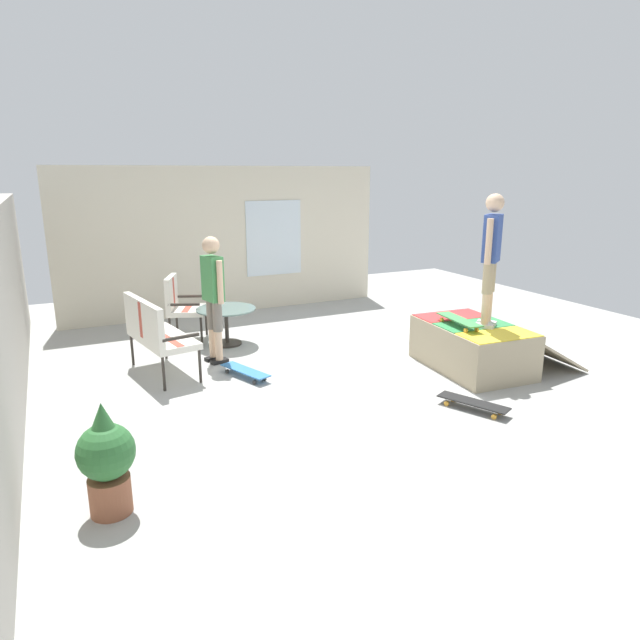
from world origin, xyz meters
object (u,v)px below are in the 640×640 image
(patio_table, at_px, (226,319))
(skateboard_by_bench, at_px, (245,371))
(patio_chair_near_house, at_px, (180,302))
(patio_bench, at_px, (154,330))
(skateboard_spare, at_px, (473,403))
(person_skater, at_px, (491,251))
(potted_plant, at_px, (107,458))
(skateboard_on_ramp, at_px, (459,320))
(skate_ramp, at_px, (474,346))
(person_watching, at_px, (213,290))

(patio_table, bearing_deg, skateboard_by_bench, 172.03)
(patio_chair_near_house, bearing_deg, patio_bench, 155.80)
(patio_chair_near_house, xyz_separation_m, skateboard_spare, (-4.11, -2.32, -0.53))
(patio_table, xyz_separation_m, person_skater, (-2.62, -2.72, 1.20))
(skateboard_by_bench, bearing_deg, patio_bench, 60.12)
(patio_chair_near_house, bearing_deg, potted_plant, 160.85)
(skateboard_by_bench, relative_size, skateboard_spare, 1.01)
(patio_bench, relative_size, skateboard_on_ramp, 1.62)
(skateboard_on_ramp, xyz_separation_m, potted_plant, (-1.37, 4.49, -0.24))
(person_skater, height_order, skateboard_by_bench, person_skater)
(patio_bench, bearing_deg, skateboard_spare, -132.11)
(skateboard_by_bench, height_order, skateboard_spare, same)
(skate_ramp, distance_m, patio_chair_near_house, 4.45)
(patio_table, relative_size, skateboard_spare, 1.11)
(person_watching, bearing_deg, skateboard_spare, -143.50)
(skateboard_on_ramp, bearing_deg, patio_table, 43.91)
(person_skater, bearing_deg, potted_plant, 104.36)
(skateboard_spare, bearing_deg, skate_ramp, -40.74)
(skateboard_spare, distance_m, potted_plant, 3.87)
(skate_ramp, bearing_deg, person_skater, -163.22)
(patio_table, bearing_deg, potted_plant, 151.46)
(person_watching, relative_size, potted_plant, 1.90)
(skate_ramp, distance_m, skateboard_spare, 1.45)
(skate_ramp, height_order, person_skater, person_skater)
(skate_ramp, xyz_separation_m, person_skater, (-0.14, -0.04, 1.30))
(skateboard_spare, bearing_deg, person_watching, 36.50)
(person_skater, bearing_deg, patio_table, 46.04)
(skate_ramp, height_order, potted_plant, potted_plant)
(patio_bench, height_order, patio_chair_near_house, same)
(patio_table, bearing_deg, skateboard_on_ramp, -136.09)
(potted_plant, bearing_deg, patio_bench, -16.58)
(patio_chair_near_house, height_order, skateboard_by_bench, patio_chair_near_house)
(skate_ramp, bearing_deg, skateboard_on_ramp, 89.34)
(patio_table, distance_m, potted_plant, 4.39)
(person_watching, relative_size, skateboard_on_ramp, 2.14)
(patio_bench, relative_size, skateboard_by_bench, 1.62)
(person_skater, distance_m, skateboard_spare, 2.04)
(patio_table, distance_m, skateboard_on_ramp, 3.46)
(skateboard_spare, bearing_deg, skateboard_on_ramp, -30.76)
(skateboard_spare, distance_m, skateboard_on_ramp, 1.41)
(patio_chair_near_house, distance_m, skateboard_by_bench, 2.11)
(patio_table, distance_m, skateboard_spare, 3.99)
(skate_ramp, xyz_separation_m, patio_chair_near_house, (3.02, 3.25, 0.31))
(person_watching, height_order, potted_plant, person_watching)
(patio_bench, bearing_deg, person_skater, -113.64)
(patio_chair_near_house, bearing_deg, skateboard_on_ramp, -135.52)
(person_skater, relative_size, skateboard_by_bench, 2.07)
(skate_ramp, height_order, patio_chair_near_house, patio_chair_near_house)
(patio_bench, xyz_separation_m, patio_chair_near_house, (1.43, -0.64, -0.00))
(patio_chair_near_house, bearing_deg, person_skater, -133.80)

